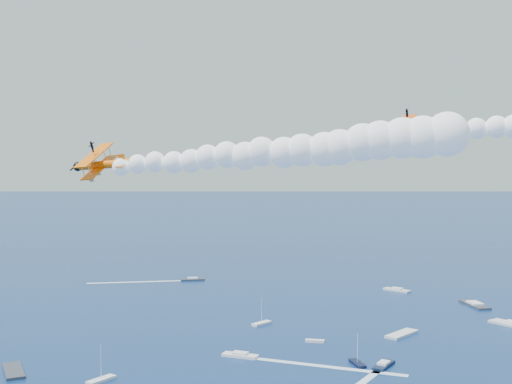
% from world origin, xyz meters
% --- Properties ---
extents(biplane_lead, '(10.19, 12.10, 8.77)m').
position_xyz_m(biplane_lead, '(17.13, 33.81, 54.59)').
color(biplane_lead, '#FD4E05').
extents(biplane_trail, '(10.33, 12.34, 9.24)m').
position_xyz_m(biplane_trail, '(-22.47, 14.59, 50.24)').
color(biplane_trail, '#F96505').
extents(smoke_trail_trail, '(50.83, 25.27, 9.30)m').
position_xyz_m(smoke_trail_trail, '(2.04, 20.01, 52.11)').
color(smoke_trail_trail, white).
extents(spectator_boats, '(221.56, 176.83, 0.70)m').
position_xyz_m(spectator_boats, '(-6.71, 114.93, 0.35)').
color(spectator_boats, '#0E1A33').
rests_on(spectator_boats, ground).
extents(boat_wakes, '(146.99, 117.21, 0.04)m').
position_xyz_m(boat_wakes, '(-51.93, 110.27, 0.03)').
color(boat_wakes, white).
rests_on(boat_wakes, ground).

